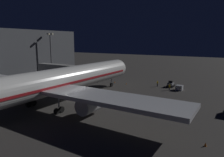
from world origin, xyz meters
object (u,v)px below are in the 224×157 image
object	(u,v)px
traffic_cone_nose_port	(126,83)
apron_floodlight_mast	(51,53)
baggage_container_mid_row	(179,88)
traffic_cone_nose_starboard	(115,82)
ground_crew_by_belt_loader	(157,83)
jet_bridge	(68,69)
airliner_at_gate	(41,85)
traffic_cone_wingtip_svc_side	(205,144)
baggage_tug_lead	(171,84)
ground_crew_near_nose_gear	(169,87)

from	to	relation	value
traffic_cone_nose_port	apron_floodlight_mast	bearing A→B (deg)	12.17
baggage_container_mid_row	traffic_cone_nose_starboard	bearing A→B (deg)	1.99
ground_crew_by_belt_loader	jet_bridge	bearing A→B (deg)	32.33
airliner_at_gate	traffic_cone_wingtip_svc_side	xyz separation A→B (m)	(-30.39, -1.51, -4.90)
baggage_tug_lead	ground_crew_by_belt_loader	distance (m)	4.00
baggage_container_mid_row	traffic_cone_nose_port	world-z (taller)	baggage_container_mid_row
baggage_tug_lead	jet_bridge	bearing A→B (deg)	31.34
traffic_cone_nose_port	baggage_tug_lead	bearing A→B (deg)	-164.00
baggage_container_mid_row	ground_crew_by_belt_loader	size ratio (longest dim) A/B	1.07
traffic_cone_nose_starboard	traffic_cone_wingtip_svc_side	xyz separation A→B (m)	(-32.59, 30.42, 0.00)
apron_floodlight_mast	baggage_tug_lead	distance (m)	43.17
apron_floodlight_mast	ground_crew_by_belt_loader	xyz separation A→B (m)	(-37.45, -8.15, -8.74)
apron_floodlight_mast	airliner_at_gate	bearing A→B (deg)	134.49
airliner_at_gate	jet_bridge	distance (m)	22.45
baggage_container_mid_row	traffic_cone_wingtip_svc_side	bearing A→B (deg)	110.11
apron_floodlight_mast	traffic_cone_wingtip_svc_side	size ratio (longest dim) A/B	30.16
baggage_tug_lead	ground_crew_near_nose_gear	distance (m)	4.77
jet_bridge	baggage_container_mid_row	bearing A→B (deg)	-156.33
traffic_cone_nose_port	traffic_cone_wingtip_svc_side	bearing A→B (deg)	132.82
jet_bridge	ground_crew_near_nose_gear	size ratio (longest dim) A/B	11.82
baggage_container_mid_row	baggage_tug_lead	bearing A→B (deg)	-42.40
traffic_cone_nose_starboard	traffic_cone_wingtip_svc_side	bearing A→B (deg)	136.97
baggage_tug_lead	traffic_cone_nose_starboard	bearing A→B (deg)	12.18
airliner_at_gate	apron_floodlight_mast	xyz separation A→B (m)	(25.50, -25.96, 4.54)
ground_crew_near_nose_gear	jet_bridge	bearing A→B (deg)	22.79
ground_crew_near_nose_gear	traffic_cone_nose_starboard	xyz separation A→B (m)	(18.77, -0.83, -0.70)
apron_floodlight_mast	ground_crew_near_nose_gear	xyz separation A→B (m)	(-42.07, -5.14, -8.74)
airliner_at_gate	ground_crew_near_nose_gear	size ratio (longest dim) A/B	37.54
ground_crew_by_belt_loader	baggage_tug_lead	bearing A→B (deg)	-155.48
traffic_cone_wingtip_svc_side	traffic_cone_nose_starboard	bearing A→B (deg)	-43.03
baggage_container_mid_row	ground_crew_near_nose_gear	world-z (taller)	ground_crew_near_nose_gear
traffic_cone_nose_port	traffic_cone_nose_starboard	bearing A→B (deg)	0.00
jet_bridge	ground_crew_by_belt_loader	xyz separation A→B (m)	(-23.25, -14.72, -4.36)
apron_floodlight_mast	baggage_container_mid_row	bearing A→B (deg)	-171.42
apron_floodlight_mast	baggage_tug_lead	size ratio (longest dim) A/B	6.79
ground_crew_by_belt_loader	traffic_cone_nose_port	bearing A→B (deg)	12.60
baggage_container_mid_row	ground_crew_near_nose_gear	xyz separation A→B (m)	(2.41, 1.56, 0.27)
traffic_cone_wingtip_svc_side	baggage_tug_lead	bearing A→B (deg)	-66.63
baggage_container_mid_row	traffic_cone_nose_starboard	distance (m)	21.20
baggage_container_mid_row	ground_crew_by_belt_loader	distance (m)	7.18
airliner_at_gate	ground_crew_by_belt_loader	size ratio (longest dim) A/B	37.60
apron_floodlight_mast	traffic_cone_nose_port	xyz separation A→B (m)	(-27.70, -5.97, -9.44)
airliner_at_gate	traffic_cone_nose_starboard	xyz separation A→B (m)	(2.20, -31.93, -4.90)
ground_crew_near_nose_gear	traffic_cone_nose_port	bearing A→B (deg)	-3.30
ground_crew_near_nose_gear	apron_floodlight_mast	bearing A→B (deg)	6.97
apron_floodlight_mast	baggage_container_mid_row	world-z (taller)	apron_floodlight_mast
ground_crew_near_nose_gear	traffic_cone_wingtip_svc_side	distance (m)	32.67
baggage_container_mid_row	traffic_cone_wingtip_svc_side	distance (m)	33.18
ground_crew_near_nose_gear	ground_crew_by_belt_loader	world-z (taller)	ground_crew_near_nose_gear
airliner_at_gate	ground_crew_near_nose_gear	world-z (taller)	airliner_at_gate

